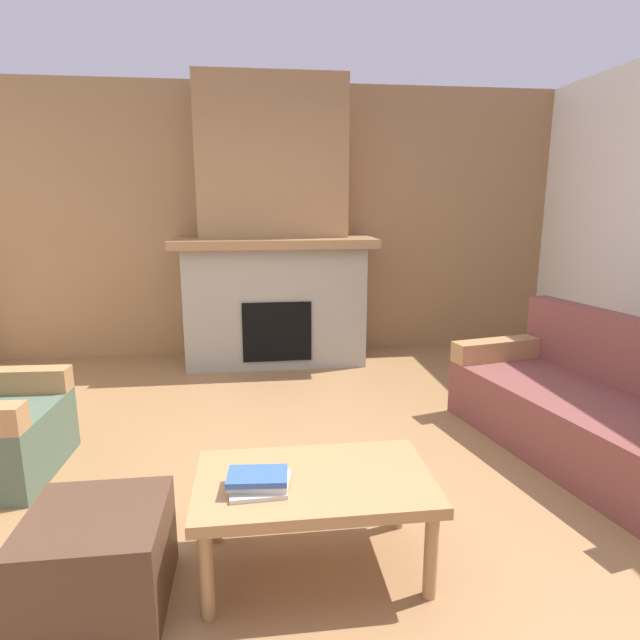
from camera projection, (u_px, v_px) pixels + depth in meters
name	position (u px, v px, depth m)	size (l,w,h in m)	color
ground	(297.00, 500.00, 2.84)	(9.00, 9.00, 0.00)	olive
wall_back_wood_panel	(272.00, 223.00, 5.45)	(6.00, 0.12, 2.70)	#997047
fireplace	(274.00, 244.00, 5.12)	(1.90, 0.82, 2.70)	gray
couch	(594.00, 411.00, 3.31)	(1.18, 1.93, 0.85)	brown
coffee_table	(314.00, 489.00, 2.24)	(1.00, 0.60, 0.43)	#A87A4C
ottoman	(98.00, 559.00, 2.06)	(0.52, 0.52, 0.40)	#4C3323
book_stack_near_edge	(258.00, 481.00, 2.13)	(0.27, 0.21, 0.07)	beige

